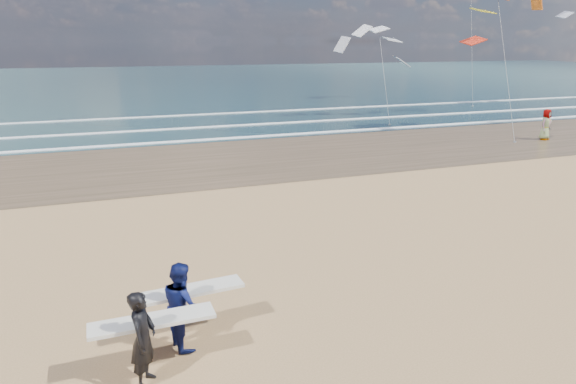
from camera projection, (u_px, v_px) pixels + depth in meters
name	position (u px, v px, depth m)	size (l,w,h in m)	color
wet_sand_strip	(459.00, 139.00, 31.56)	(220.00, 12.00, 0.01)	#493C27
ocean	(239.00, 80.00, 80.29)	(220.00, 100.00, 0.02)	#1B353C
foam_breakers	(378.00, 116.00, 40.66)	(220.00, 11.70, 0.05)	white
surfer_near	(145.00, 336.00, 8.84)	(2.21, 1.01, 1.77)	black
surfer_far	(182.00, 304.00, 9.97)	(2.24, 1.18, 1.75)	#0D154D
beachgoer_0	(546.00, 124.00, 31.10)	(0.91, 0.59, 1.86)	#463B34
kite_0	(503.00, 44.00, 31.40)	(6.26, 4.79, 9.84)	slate
kite_1	(382.00, 58.00, 38.07)	(6.38, 4.80, 7.89)	slate
kite_5	(471.00, 4.00, 47.07)	(5.52, 4.71, 16.96)	slate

